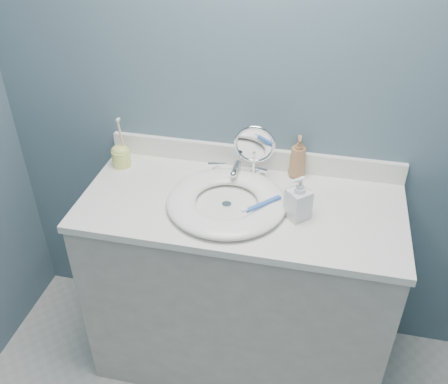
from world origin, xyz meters
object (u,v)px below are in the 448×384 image
(soap_bottle_clear, at_px, (299,198))
(toothbrush_holder, at_px, (121,155))
(makeup_mirror, at_px, (254,151))
(soap_bottle_amber, at_px, (298,157))

(soap_bottle_clear, bearing_deg, toothbrush_holder, -147.54)
(toothbrush_holder, bearing_deg, makeup_mirror, 1.96)
(makeup_mirror, relative_size, toothbrush_holder, 1.09)
(soap_bottle_amber, height_order, soap_bottle_clear, soap_bottle_amber)
(makeup_mirror, xyz_separation_m, soap_bottle_clear, (0.20, -0.21, -0.05))
(soap_bottle_clear, distance_m, toothbrush_holder, 0.78)
(soap_bottle_amber, xyz_separation_m, soap_bottle_clear, (0.03, -0.27, -0.01))
(soap_bottle_clear, bearing_deg, soap_bottle_amber, 142.88)
(soap_bottle_clear, bearing_deg, makeup_mirror, 179.76)
(soap_bottle_amber, bearing_deg, toothbrush_holder, -178.43)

